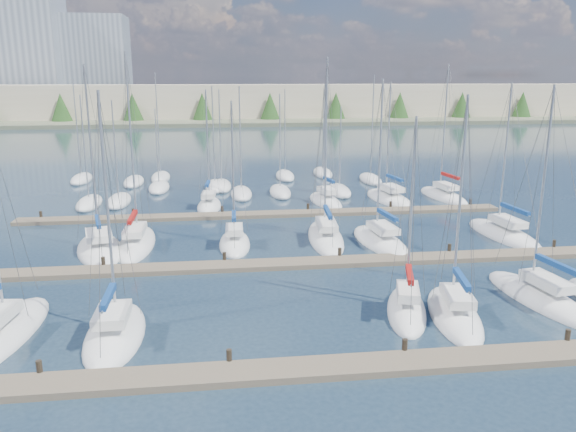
{
  "coord_description": "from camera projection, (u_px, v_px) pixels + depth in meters",
  "views": [
    {
      "loc": [
        -4.2,
        -19.67,
        12.54
      ],
      "look_at": [
        0.0,
        14.0,
        4.0
      ],
      "focal_mm": 35.0,
      "sensor_mm": 36.0,
      "label": 1
    }
  ],
  "objects": [
    {
      "name": "dock_far",
      "position": [
        266.0,
        214.0,
        51.34
      ],
      "size": [
        44.0,
        1.93,
        1.1
      ],
      "color": "#6B5E4C",
      "rests_on": "ground"
    },
    {
      "name": "ground",
      "position": [
        248.0,
        165.0,
        80.23
      ],
      "size": [
        400.0,
        400.0,
        0.0
      ],
      "primitive_type": "plane",
      "color": "#233647",
      "rests_on": "ground"
    },
    {
      "name": "sailboat_d",
      "position": [
        407.0,
        310.0,
        30.4
      ],
      "size": [
        3.83,
        6.98,
        11.28
      ],
      "rotation": [
        0.0,
        0.0,
        -0.28
      ],
      "color": "white",
      "rests_on": "ground"
    },
    {
      "name": "sailboat_m",
      "position": [
        503.0,
        234.0,
        44.9
      ],
      "size": [
        3.65,
        9.43,
        12.75
      ],
      "rotation": [
        0.0,
        0.0,
        0.09
      ],
      "color": "white",
      "rests_on": "ground"
    },
    {
      "name": "sailboat_l",
      "position": [
        380.0,
        241.0,
        42.97
      ],
      "size": [
        3.8,
        8.9,
        13.04
      ],
      "rotation": [
        0.0,
        0.0,
        0.12
      ],
      "color": "white",
      "rests_on": "ground"
    },
    {
      "name": "sailboat_c",
      "position": [
        115.0,
        334.0,
        27.6
      ],
      "size": [
        2.87,
        7.52,
        12.64
      ],
      "rotation": [
        0.0,
        0.0,
        0.01
      ],
      "color": "white",
      "rests_on": "ground"
    },
    {
      "name": "sailboat_k",
      "position": [
        326.0,
        237.0,
        44.02
      ],
      "size": [
        3.43,
        9.92,
        14.59
      ],
      "rotation": [
        0.0,
        0.0,
        -0.08
      ],
      "color": "white",
      "rests_on": "ground"
    },
    {
      "name": "sailboat_h",
      "position": [
        100.0,
        249.0,
        41.05
      ],
      "size": [
        5.11,
        8.92,
        14.03
      ],
      "rotation": [
        0.0,
        0.0,
        0.24
      ],
      "color": "white",
      "rests_on": "ground"
    },
    {
      "name": "distant_boats",
      "position": [
        218.0,
        186.0,
        64.02
      ],
      "size": [
        36.93,
        20.75,
        13.3
      ],
      "color": "#9EA0A5",
      "rests_on": "ground"
    },
    {
      "name": "sailboat_o",
      "position": [
        209.0,
        206.0,
        54.57
      ],
      "size": [
        2.72,
        6.36,
        11.99
      ],
      "rotation": [
        0.0,
        0.0,
        -0.08
      ],
      "color": "white",
      "rests_on": "ground"
    },
    {
      "name": "dock_near",
      "position": [
        322.0,
        368.0,
        24.4
      ],
      "size": [
        44.0,
        1.93,
        1.1
      ],
      "color": "#6B5E4C",
      "rests_on": "ground"
    },
    {
      "name": "dock_mid",
      "position": [
        284.0,
        264.0,
        37.87
      ],
      "size": [
        44.0,
        1.93,
        1.1
      ],
      "color": "#6B5E4C",
      "rests_on": "ground"
    },
    {
      "name": "sailboat_q",
      "position": [
        389.0,
        198.0,
        57.88
      ],
      "size": [
        4.3,
        9.13,
        12.64
      ],
      "rotation": [
        0.0,
        0.0,
        0.14
      ],
      "color": "white",
      "rests_on": "ground"
    },
    {
      "name": "sailboat_f",
      "position": [
        540.0,
        298.0,
        32.01
      ],
      "size": [
        3.73,
        9.22,
        12.8
      ],
      "rotation": [
        0.0,
        0.0,
        0.14
      ],
      "color": "white",
      "rests_on": "ground"
    },
    {
      "name": "sailboat_r",
      "position": [
        443.0,
        196.0,
        58.97
      ],
      "size": [
        3.6,
        9.1,
        14.41
      ],
      "rotation": [
        0.0,
        0.0,
        0.12
      ],
      "color": "white",
      "rests_on": "ground"
    },
    {
      "name": "sailboat_e",
      "position": [
        454.0,
        314.0,
        29.86
      ],
      "size": [
        3.86,
        8.0,
        12.36
      ],
      "rotation": [
        0.0,
        0.0,
        -0.19
      ],
      "color": "white",
      "rests_on": "ground"
    },
    {
      "name": "sailboat_i",
      "position": [
        137.0,
        243.0,
        42.4
      ],
      "size": [
        2.66,
        9.24,
        14.93
      ],
      "rotation": [
        0.0,
        0.0,
        0.0
      ],
      "color": "white",
      "rests_on": "ground"
    },
    {
      "name": "sailboat_p",
      "position": [
        326.0,
        201.0,
        56.62
      ],
      "size": [
        3.39,
        7.54,
        12.54
      ],
      "rotation": [
        0.0,
        0.0,
        0.13
      ],
      "color": "white",
      "rests_on": "ground"
    },
    {
      "name": "sailboat_j",
      "position": [
        235.0,
        243.0,
        42.43
      ],
      "size": [
        2.51,
        6.7,
        11.49
      ],
      "rotation": [
        0.0,
        0.0,
        -0.03
      ],
      "color": "white",
      "rests_on": "ground"
    },
    {
      "name": "shoreline",
      "position": [
        185.0,
        93.0,
        163.2
      ],
      "size": [
        400.0,
        60.0,
        38.0
      ],
      "color": "#666B51",
      "rests_on": "ground"
    }
  ]
}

